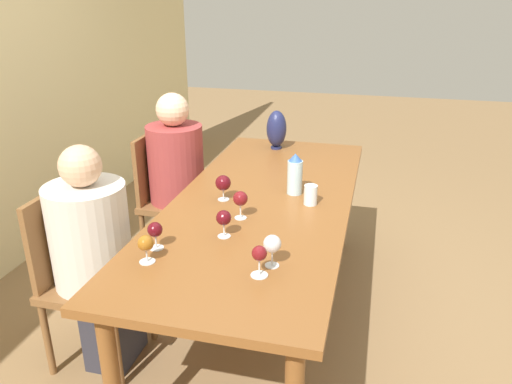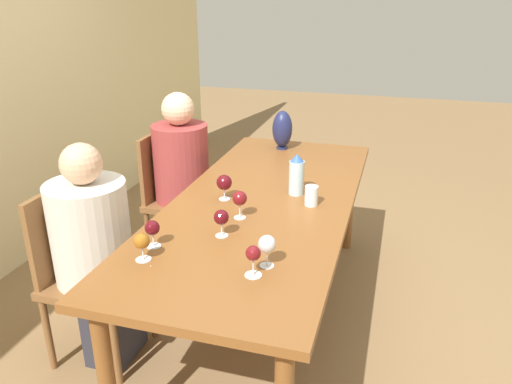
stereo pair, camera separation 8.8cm
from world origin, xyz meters
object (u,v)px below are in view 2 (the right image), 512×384
object	(u,v)px
wine_glass_4	(240,199)
person_far	(184,175)
wine_glass_3	(221,218)
chair_far	(174,193)
wine_glass_6	(152,229)
chair_near	(84,269)
person_near	(96,251)
wine_glass_2	(224,183)
vase	(282,129)
water_bottle	(297,175)
wine_glass_5	(267,245)
wine_glass_1	(253,255)
wine_glass_0	(142,242)
water_tumbler	(311,196)

from	to	relation	value
wine_glass_4	person_far	size ratio (longest dim) A/B	0.12
wine_glass_3	chair_far	bearing A→B (deg)	35.86
wine_glass_6	chair_far	size ratio (longest dim) A/B	0.13
chair_near	person_near	size ratio (longest dim) A/B	0.78
wine_glass_2	wine_glass_6	bearing A→B (deg)	168.57
wine_glass_3	person_near	size ratio (longest dim) A/B	0.11
vase	water_bottle	bearing A→B (deg)	-161.14
wine_glass_4	person_near	world-z (taller)	person_near
wine_glass_3	wine_glass_5	bearing A→B (deg)	-126.84
wine_glass_4	chair_far	bearing A→B (deg)	43.04
person_near	vase	bearing A→B (deg)	-22.37
wine_glass_4	wine_glass_5	bearing A→B (deg)	-148.68
wine_glass_2	wine_glass_6	size ratio (longest dim) A/B	1.12
vase	person_near	bearing A→B (deg)	157.63
wine_glass_3	wine_glass_1	bearing A→B (deg)	-140.49
wine_glass_2	person_far	distance (m)	0.82
vase	wine_glass_1	world-z (taller)	vase
chair_near	person_near	world-z (taller)	person_near
water_bottle	wine_glass_2	world-z (taller)	water_bottle
wine_glass_3	chair_far	distance (m)	1.30
wine_glass_2	person_near	distance (m)	0.73
chair_far	wine_glass_3	bearing A→B (deg)	-144.14
water_bottle	wine_glass_0	world-z (taller)	water_bottle
wine_glass_1	person_far	world-z (taller)	person_far
wine_glass_6	chair_near	bearing A→B (deg)	75.14
vase	chair_far	size ratio (longest dim) A/B	0.30
water_tumbler	chair_near	size ratio (longest dim) A/B	0.11
water_tumbler	wine_glass_1	xyz separation A→B (m)	(-0.74, 0.09, 0.04)
wine_glass_1	wine_glass_3	xyz separation A→B (m)	(0.28, 0.23, -0.00)
vase	wine_glass_3	world-z (taller)	vase
wine_glass_3	person_near	xyz separation A→B (m)	(-0.05, 0.64, -0.24)
water_bottle	chair_near	distance (m)	1.21
vase	wine_glass_1	bearing A→B (deg)	-170.21
vase	wine_glass_2	world-z (taller)	vase
water_bottle	person_far	xyz separation A→B (m)	(0.42, 0.86, -0.24)
wine_glass_3	chair_near	bearing A→B (deg)	93.98
wine_glass_0	wine_glass_5	bearing A→B (deg)	-79.30
wine_glass_4	wine_glass_3	bearing A→B (deg)	174.80
water_tumbler	chair_far	world-z (taller)	chair_far
wine_glass_2	wine_glass_3	xyz separation A→B (m)	(-0.41, -0.13, -0.00)
water_bottle	chair_near	xyz separation A→B (m)	(-0.64, 0.95, -0.38)
water_bottle	wine_glass_1	size ratio (longest dim) A/B	1.77
wine_glass_3	person_near	distance (m)	0.69
wine_glass_4	wine_glass_6	distance (m)	0.47
vase	wine_glass_2	distance (m)	0.98
wine_glass_3	wine_glass_2	bearing A→B (deg)	18.01
wine_glass_0	wine_glass_4	bearing A→B (deg)	-27.04
vase	wine_glass_3	size ratio (longest dim) A/B	2.11
water_bottle	wine_glass_3	size ratio (longest dim) A/B	1.79
water_bottle	wine_glass_3	world-z (taller)	water_bottle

